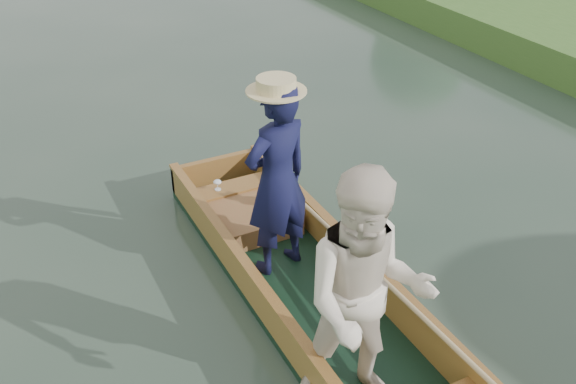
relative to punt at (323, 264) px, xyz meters
name	(u,v)px	position (x,y,z in m)	size (l,w,h in m)	color
ground	(318,311)	(0.13, 0.28, -0.78)	(120.00, 120.00, 0.00)	#283D30
punt	(323,264)	(0.00, 0.00, 0.00)	(1.41, 5.00, 2.07)	black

